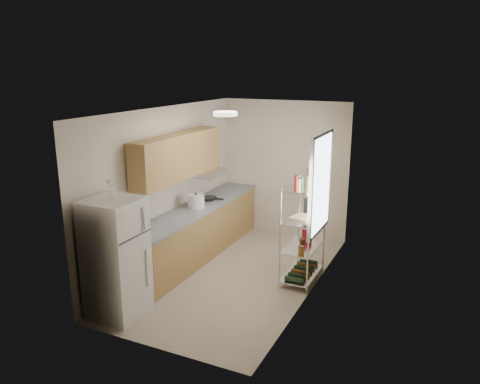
# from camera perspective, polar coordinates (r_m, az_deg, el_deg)

# --- Properties ---
(room) EXTENTS (2.52, 4.42, 2.62)m
(room) POSITION_cam_1_polar(r_m,az_deg,el_deg) (7.10, -0.62, -0.51)
(room) COLOR #AB9E8B
(room) RESTS_ON ground
(counter_run) EXTENTS (0.63, 3.51, 0.90)m
(counter_run) POSITION_cam_1_polar(r_m,az_deg,el_deg) (8.14, -5.12, -4.77)
(counter_run) COLOR #A47A46
(counter_run) RESTS_ON ground
(upper_cabinets) EXTENTS (0.33, 2.20, 0.72)m
(upper_cabinets) POSITION_cam_1_polar(r_m,az_deg,el_deg) (7.57, -7.54, 4.31)
(upper_cabinets) COLOR #A47A46
(upper_cabinets) RESTS_ON room
(range_hood) EXTENTS (0.50, 0.60, 0.12)m
(range_hood) POSITION_cam_1_polar(r_m,az_deg,el_deg) (8.30, -4.16, 2.39)
(range_hood) COLOR #B7BABC
(range_hood) RESTS_ON room
(window) EXTENTS (0.06, 1.00, 1.46)m
(window) POSITION_cam_1_polar(r_m,az_deg,el_deg) (6.94, 9.80, 1.03)
(window) COLOR white
(window) RESTS_ON room
(bakers_rack) EXTENTS (0.45, 0.90, 1.73)m
(bakers_rack) POSITION_cam_1_polar(r_m,az_deg,el_deg) (7.06, 7.80, -2.35)
(bakers_rack) COLOR silver
(bakers_rack) RESTS_ON ground
(ceiling_dome) EXTENTS (0.34, 0.34, 0.05)m
(ceiling_dome) POSITION_cam_1_polar(r_m,az_deg,el_deg) (6.60, -1.80, 9.53)
(ceiling_dome) COLOR white
(ceiling_dome) RESTS_ON room
(refrigerator) EXTENTS (0.66, 0.66, 1.60)m
(refrigerator) POSITION_cam_1_polar(r_m,az_deg,el_deg) (6.32, -14.87, -7.84)
(refrigerator) COLOR silver
(refrigerator) RESTS_ON ground
(wine_glass_a) EXTENTS (0.07, 0.07, 0.21)m
(wine_glass_a) POSITION_cam_1_polar(r_m,az_deg,el_deg) (6.20, -15.68, 0.47)
(wine_glass_a) COLOR silver
(wine_glass_a) RESTS_ON refrigerator
(wine_glass_b) EXTENTS (0.06, 0.06, 0.18)m
(wine_glass_b) POSITION_cam_1_polar(r_m,az_deg,el_deg) (6.02, -15.35, -0.07)
(wine_glass_b) COLOR silver
(wine_glass_b) RESTS_ON refrigerator
(rice_cooker) EXTENTS (0.28, 0.28, 0.23)m
(rice_cooker) POSITION_cam_1_polar(r_m,az_deg,el_deg) (7.89, -5.38, -1.12)
(rice_cooker) COLOR white
(rice_cooker) RESTS_ON counter_run
(frying_pan_large) EXTENTS (0.24, 0.24, 0.04)m
(frying_pan_large) POSITION_cam_1_polar(r_m,az_deg,el_deg) (8.42, -3.66, -0.71)
(frying_pan_large) COLOR black
(frying_pan_large) RESTS_ON counter_run
(frying_pan_small) EXTENTS (0.30, 0.30, 0.05)m
(frying_pan_small) POSITION_cam_1_polar(r_m,az_deg,el_deg) (8.35, -3.97, -0.82)
(frying_pan_small) COLOR black
(frying_pan_small) RESTS_ON counter_run
(cutting_board) EXTENTS (0.41, 0.47, 0.03)m
(cutting_board) POSITION_cam_1_polar(r_m,az_deg,el_deg) (7.09, 7.89, -3.00)
(cutting_board) COLOR tan
(cutting_board) RESTS_ON bakers_rack
(espresso_machine) EXTENTS (0.18, 0.26, 0.29)m
(espresso_machine) POSITION_cam_1_polar(r_m,az_deg,el_deg) (7.28, 8.64, -1.48)
(espresso_machine) COLOR black
(espresso_machine) RESTS_ON bakers_rack
(storage_bag) EXTENTS (0.12, 0.16, 0.17)m
(storage_bag) POSITION_cam_1_polar(r_m,az_deg,el_deg) (7.50, 8.19, -5.03)
(storage_bag) COLOR #A41423
(storage_bag) RESTS_ON bakers_rack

